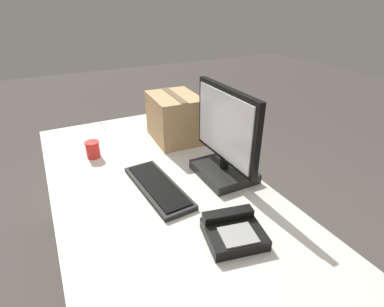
{
  "coord_description": "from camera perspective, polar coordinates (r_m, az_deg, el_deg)",
  "views": [
    {
      "loc": [
        1.1,
        -0.38,
        1.52
      ],
      "look_at": [
        0.06,
        0.15,
        0.9
      ],
      "focal_mm": 28.0,
      "sensor_mm": 36.0,
      "label": 1
    }
  ],
  "objects": [
    {
      "name": "paper_cup_left",
      "position": [
        1.67,
        -18.36,
        0.75
      ],
      "size": [
        0.08,
        0.08,
        0.09
      ],
      "color": "red",
      "rests_on": "office_desk"
    },
    {
      "name": "ground_plane",
      "position": [
        1.91,
        -5.36,
        -24.71
      ],
      "size": [
        12.0,
        12.0,
        0.0
      ],
      "primitive_type": "plane",
      "color": "#47423D"
    },
    {
      "name": "office_desk",
      "position": [
        1.63,
        -5.96,
        -16.72
      ],
      "size": [
        1.8,
        0.9,
        0.75
      ],
      "color": "beige",
      "rests_on": "ground_plane"
    },
    {
      "name": "spoon",
      "position": [
        2.1,
        -16.76,
        5.23
      ],
      "size": [
        0.16,
        0.02,
        0.0
      ],
      "rotation": [
        0.0,
        0.0,
        3.1
      ],
      "color": "#B2B2B7",
      "rests_on": "office_desk"
    },
    {
      "name": "monitor",
      "position": [
        1.37,
        6.3,
        1.98
      ],
      "size": [
        0.45,
        0.23,
        0.43
      ],
      "color": "black",
      "rests_on": "office_desk"
    },
    {
      "name": "desk_phone",
      "position": [
        1.11,
        7.85,
        -14.45
      ],
      "size": [
        0.22,
        0.23,
        0.07
      ],
      "rotation": [
        0.0,
        0.0,
        -0.21
      ],
      "color": "black",
      "rests_on": "office_desk"
    },
    {
      "name": "cardboard_box",
      "position": [
        1.77,
        -3.3,
        6.83
      ],
      "size": [
        0.34,
        0.27,
        0.27
      ],
      "rotation": [
        0.0,
        0.0,
        -0.05
      ],
      "color": "tan",
      "rests_on": "office_desk"
    },
    {
      "name": "keyboard",
      "position": [
        1.35,
        -6.51,
        -6.32
      ],
      "size": [
        0.45,
        0.18,
        0.03
      ],
      "rotation": [
        0.0,
        0.0,
        0.07
      ],
      "color": "black",
      "rests_on": "office_desk"
    }
  ]
}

